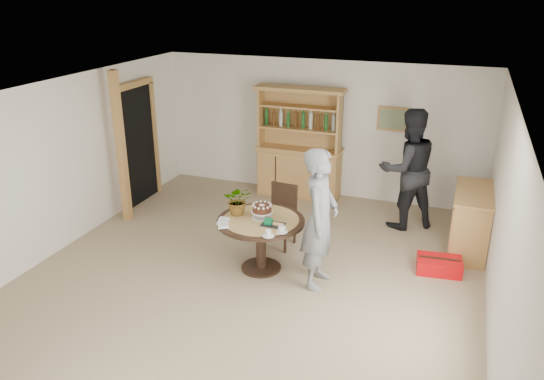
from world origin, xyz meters
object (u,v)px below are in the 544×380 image
Objects in this scene: sideboard at (471,221)px; red_suitcase at (439,265)px; dining_table at (261,229)px; hutch at (299,160)px; dining_chair at (281,211)px; teen_boy at (320,219)px; adult_person at (408,169)px.

red_suitcase is (-0.35, -0.83, -0.37)m from sideboard.
dining_table is at bearing -149.41° from sideboard.
dining_table is 1.87× the size of red_suitcase.
red_suitcase is (2.35, 0.77, -0.50)m from dining_table.
dining_chair is (0.35, -2.01, -0.15)m from hutch.
dining_table reaches higher than red_suitcase.
dining_chair is (-2.69, -0.77, 0.06)m from sideboard.
dining_chair is 1.47× the size of red_suitcase.
hutch is 3.18× the size of red_suitcase.
dining_chair reaches higher than sideboard.
teen_boy is at bearing -67.96° from hutch.
adult_person is at bearing 109.43° from red_suitcase.
dining_chair is at bearing -80.23° from hutch.
dining_chair is at bearing 41.79° from teen_boy.
dining_chair is 0.50× the size of teen_boy.
sideboard is 2.80m from dining_chair.
adult_person is at bearing 51.78° from dining_table.
teen_boy is (0.85, -0.10, 0.33)m from dining_table.
dining_chair is 2.38m from red_suitcase.
hutch is 1.70× the size of dining_table.
hutch reaches higher than dining_chair.
red_suitcase is at bearing 83.47° from adult_person.
sideboard is 1.26m from adult_person.
sideboard is at bearing -47.93° from teen_boy.
hutch is 3.18m from teen_boy.
teen_boy reaches higher than sideboard.
hutch is 2.16m from adult_person.
dining_chair is at bearing 89.54° from dining_table.
teen_boy reaches higher than dining_chair.
teen_boy is at bearing 37.09° from adult_person.
dining_table is (0.34, -2.84, -0.08)m from hutch.
teen_boy reaches higher than dining_table.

